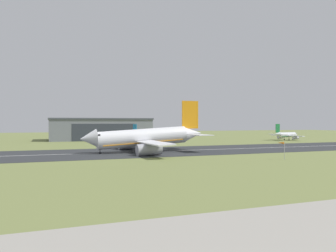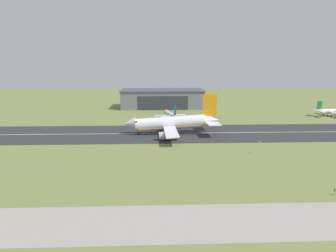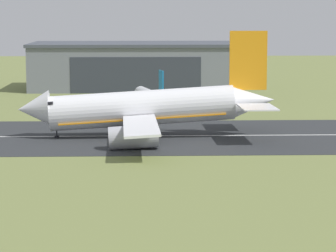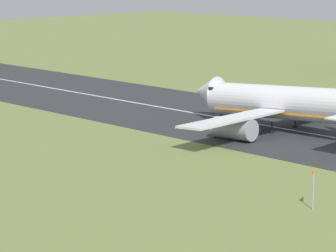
{
  "view_description": "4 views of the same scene",
  "coord_description": "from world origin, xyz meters",
  "views": [
    {
      "loc": [
        -46.43,
        -6.04,
        10.94
      ],
      "look_at": [
        -15.88,
        76.72,
        9.98
      ],
      "focal_mm": 35.0,
      "sensor_mm": 36.0,
      "label": 1
    },
    {
      "loc": [
        -21.17,
        -46.61,
        35.28
      ],
      "look_at": [
        -15.72,
        82.94,
        9.35
      ],
      "focal_mm": 35.0,
      "sensor_mm": 36.0,
      "label": 2
    },
    {
      "loc": [
        -13.97,
        -33.7,
        22.81
      ],
      "look_at": [
        -10.02,
        77.69,
        6.71
      ],
      "focal_mm": 85.0,
      "sensor_mm": 36.0,
      "label": 3
    },
    {
      "loc": [
        74.91,
        -10.0,
        30.59
      ],
      "look_at": [
        -4.42,
        69.51,
        7.97
      ],
      "focal_mm": 85.0,
      "sensor_mm": 36.0,
      "label": 4
    }
  ],
  "objects": [
    {
      "name": "airplane_parked_west",
      "position": [
        -11.66,
        148.06,
        3.25
      ],
      "size": [
        19.57,
        26.42,
        10.2
      ],
      "color": "silver",
      "rests_on": "ground_plane"
    },
    {
      "name": "hangar_building",
      "position": [
        -15.14,
        203.31,
        6.82
      ],
      "size": [
        62.14,
        30.11,
        13.61
      ],
      "color": "slate",
      "rests_on": "ground_plane"
    },
    {
      "name": "runway_centreline",
      "position": [
        0.0,
        111.14,
        0.07
      ],
      "size": [
        365.07,
        0.7,
        0.01
      ],
      "primitive_type": "cube",
      "color": "silver",
      "rests_on": "runway_strip"
    },
    {
      "name": "airplane_landing",
      "position": [
        -13.19,
        110.02,
        5.16
      ],
      "size": [
        47.26,
        53.55,
        19.46
      ],
      "color": "white",
      "rests_on": "ground_plane"
    },
    {
      "name": "runway_strip",
      "position": [
        0.0,
        111.14,
        0.03
      ],
      "size": [
        405.64,
        40.94,
        0.06
      ],
      "primitive_type": "cube",
      "color": "#2B2D30",
      "rests_on": "ground_plane"
    },
    {
      "name": "ground_plane",
      "position": [
        0.0,
        55.57,
        0.0
      ],
      "size": [
        645.64,
        645.64,
        0.0
      ],
      "primitive_type": "plane",
      "color": "olive"
    }
  ]
}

